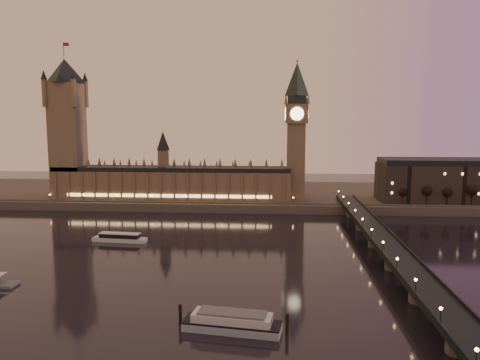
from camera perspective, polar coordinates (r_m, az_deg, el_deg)
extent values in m
plane|color=black|center=(240.31, -5.13, -8.87)|extent=(700.00, 700.00, 0.00)
cube|color=#423D35|center=(397.79, 3.00, -1.84)|extent=(560.00, 130.00, 6.00)
cube|color=brown|center=(360.62, -8.33, -0.63)|extent=(180.00, 26.00, 22.00)
cube|color=black|center=(359.07, -8.37, 1.36)|extent=(180.00, 22.00, 3.20)
cube|color=#FFCC7F|center=(348.53, -8.79, -1.92)|extent=(153.00, 0.25, 2.20)
cube|color=brown|center=(382.98, -20.23, 4.42)|extent=(22.00, 22.00, 88.00)
cone|color=black|center=(384.19, -20.59, 12.34)|extent=(31.68, 31.68, 18.00)
cylinder|color=black|center=(385.85, -20.70, 14.55)|extent=(0.44, 0.44, 12.00)
cube|color=maroon|center=(385.57, -20.43, 15.24)|extent=(4.00, 0.15, 2.50)
cube|color=brown|center=(350.30, 6.81, 2.12)|extent=(13.00, 13.00, 58.00)
cube|color=brown|center=(348.78, 6.90, 8.02)|extent=(16.00, 16.00, 14.00)
cylinder|color=#FFEAA5|center=(340.61, 6.97, 8.03)|extent=(9.60, 0.35, 9.60)
cylinder|color=#FFEAA5|center=(348.50, 5.55, 8.04)|extent=(0.35, 9.60, 9.60)
cube|color=black|center=(349.01, 6.93, 9.66)|extent=(13.00, 13.00, 6.00)
cone|color=black|center=(349.90, 6.97, 12.12)|extent=(17.68, 17.68, 24.00)
sphere|color=gold|center=(351.19, 7.00, 14.23)|extent=(2.00, 2.00, 2.00)
cube|color=black|center=(241.24, 17.13, -7.14)|extent=(13.00, 260.00, 2.00)
cube|color=black|center=(239.54, 15.67, -6.82)|extent=(0.60, 260.00, 1.00)
cube|color=black|center=(242.36, 18.61, -6.77)|extent=(0.60, 260.00, 1.00)
cube|color=black|center=(381.87, 24.71, -0.34)|extent=(110.00, 36.00, 28.00)
cube|color=black|center=(380.20, 24.84, 2.05)|extent=(108.00, 34.00, 4.00)
cylinder|color=black|center=(353.32, 19.23, -2.14)|extent=(0.70, 0.70, 9.78)
sphere|color=black|center=(352.53, 19.27, -1.33)|extent=(6.52, 6.52, 6.52)
cylinder|color=black|center=(357.77, 21.69, -2.14)|extent=(0.70, 0.70, 9.78)
sphere|color=black|center=(357.00, 21.73, -1.33)|extent=(6.52, 6.52, 6.52)
cylinder|color=black|center=(362.87, 24.08, -2.14)|extent=(0.70, 0.70, 9.78)
sphere|color=black|center=(362.10, 24.13, -1.34)|extent=(6.52, 6.52, 6.52)
cylinder|color=black|center=(368.58, 26.41, -2.13)|extent=(0.70, 0.70, 9.78)
sphere|color=black|center=(367.82, 26.45, -1.34)|extent=(6.52, 6.52, 6.52)
cube|color=silver|center=(269.21, -14.45, -7.04)|extent=(30.46, 9.27, 2.20)
cube|color=black|center=(268.68, -14.46, -6.58)|extent=(22.59, 7.38, 2.20)
cube|color=silver|center=(268.37, -14.47, -6.31)|extent=(23.21, 7.69, 0.40)
cube|color=#91A4B8|center=(157.42, -0.97, -17.44)|extent=(32.43, 13.14, 2.56)
cube|color=black|center=(156.78, -0.97, -16.94)|extent=(32.43, 13.14, 0.49)
cube|color=silver|center=(156.16, -0.97, -16.43)|extent=(26.45, 11.35, 2.56)
cube|color=#595B5E|center=(155.51, -0.97, -15.88)|extent=(22.41, 9.83, 0.69)
cylinder|color=black|center=(162.08, -7.29, -15.94)|extent=(1.08, 1.08, 6.70)
cylinder|color=black|center=(154.76, 5.77, -17.10)|extent=(1.08, 1.08, 6.70)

